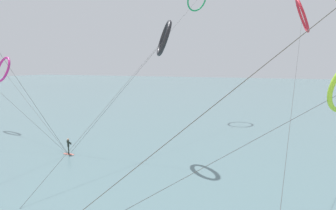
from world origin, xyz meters
TOP-DOWN VIEW (x-y plane):
  - sea_water at (0.00, 108.40)m, footprint 400.00×200.00m
  - surfer_coral at (-11.09, 23.20)m, footprint 1.40×0.73m
  - kite_charcoal at (-1.87, 26.94)m, footprint 10.83×5.72m
  - kite_emerald at (-5.70, 50.71)m, footprint 3.90×40.39m
  - kite_magenta at (-28.44, 29.99)m, footprint 19.49×8.19m
  - kite_crimson at (11.03, 42.89)m, footprint 2.87×36.85m

SIDE VIEW (x-z plane):
  - sea_water at x=0.00m, z-range 0.00..0.08m
  - surfer_coral at x=-11.09m, z-range -0.03..1.67m
  - kite_magenta at x=-28.44m, z-range 3.38..13.93m
  - kite_charcoal at x=-1.87m, z-range 5.04..18.74m
  - kite_crimson at x=11.03m, z-range 6.69..24.66m
  - kite_emerald at x=-5.70m, z-range 9.29..31.95m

